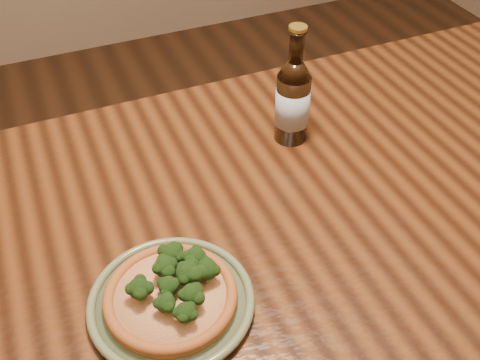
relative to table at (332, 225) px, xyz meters
name	(u,v)px	position (x,y,z in m)	size (l,w,h in m)	color
table	(332,225)	(0.00, 0.00, 0.00)	(1.60, 0.90, 0.75)	#4B2710
plate	(171,302)	(-0.37, -0.12, 0.10)	(0.26, 0.26, 0.02)	#5E6C4A
pizza	(172,292)	(-0.36, -0.12, 0.12)	(0.20, 0.20, 0.06)	#9D5523
beer_bottle	(293,100)	(-0.01, 0.19, 0.19)	(0.07, 0.07, 0.25)	black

